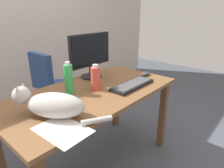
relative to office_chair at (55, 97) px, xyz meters
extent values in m
plane|color=#474C56|center=(-0.15, -0.80, -0.41)|extent=(8.00, 8.00, 0.00)
cube|color=beige|center=(-0.15, 0.77, 0.89)|extent=(6.00, 0.04, 2.60)
cube|color=brown|center=(-0.15, -0.80, 0.32)|extent=(1.45, 0.75, 0.03)
cube|color=brown|center=(0.52, -1.12, -0.05)|extent=(0.06, 0.06, 0.72)
cube|color=brown|center=(0.52, -0.49, -0.05)|extent=(0.06, 0.06, 0.72)
cylinder|color=black|center=(0.05, 0.00, -0.39)|extent=(0.48, 0.48, 0.04)
cylinder|color=black|center=(0.05, 0.00, -0.17)|extent=(0.06, 0.06, 0.49)
cylinder|color=navy|center=(0.05, 0.00, 0.10)|extent=(0.44, 0.44, 0.06)
cube|color=navy|center=(-0.14, 0.00, 0.33)|extent=(0.07, 0.35, 0.40)
cylinder|color=black|center=(0.09, -0.54, 0.34)|extent=(0.20, 0.20, 0.01)
cylinder|color=black|center=(0.09, -0.54, 0.40)|extent=(0.04, 0.04, 0.10)
cube|color=black|center=(0.09, -0.54, 0.60)|extent=(0.48, 0.03, 0.30)
cube|color=black|center=(0.09, -0.55, 0.60)|extent=(0.45, 0.01, 0.27)
cube|color=black|center=(0.15, -0.99, 0.35)|extent=(0.44, 0.15, 0.02)
cube|color=#444447|center=(0.15, -0.99, 0.36)|extent=(0.40, 0.12, 0.00)
ellipsoid|color=#B2ADA8|center=(-0.57, -0.94, 0.41)|extent=(0.34, 0.40, 0.15)
sphere|color=#B2ADA8|center=(-0.68, -0.76, 0.46)|extent=(0.11, 0.11, 0.11)
cone|color=#B2ADA8|center=(-0.71, -0.77, 0.51)|extent=(0.04, 0.04, 0.04)
cone|color=#B2ADA8|center=(-0.66, -0.74, 0.51)|extent=(0.04, 0.04, 0.04)
cylinder|color=#B2ADA8|center=(-0.47, -1.18, 0.36)|extent=(0.17, 0.12, 0.03)
ellipsoid|color=#333338|center=(0.48, -0.91, 0.36)|extent=(0.11, 0.06, 0.04)
cube|color=white|center=(-0.63, -1.09, 0.34)|extent=(0.22, 0.31, 0.00)
cylinder|color=#D84C3D|center=(-0.10, -0.80, 0.43)|extent=(0.08, 0.08, 0.19)
cylinder|color=silver|center=(-0.10, -0.80, 0.54)|extent=(0.04, 0.04, 0.02)
cylinder|color=green|center=(-0.30, -0.71, 0.45)|extent=(0.07, 0.07, 0.23)
cylinder|color=silver|center=(-0.30, -0.71, 0.58)|extent=(0.04, 0.04, 0.02)
camera|label=1|loc=(-1.13, -1.88, 0.94)|focal=31.32mm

